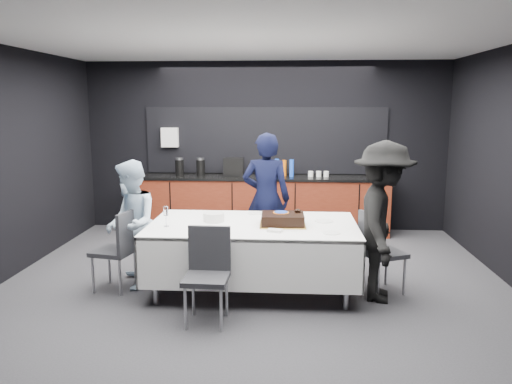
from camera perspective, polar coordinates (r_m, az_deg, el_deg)
ground at (r=6.23m, az=-0.06°, el=-9.72°), size 6.00×6.00×0.00m
room_shell at (r=5.86m, az=-0.06°, el=7.63°), size 6.04×5.04×2.82m
kitchenette at (r=8.22m, az=0.86°, el=-0.91°), size 4.10×0.64×2.05m
party_table at (r=5.65m, az=-0.33°, el=-4.97°), size 2.32×1.32×0.78m
cake_assembly at (r=5.55m, az=3.07°, el=-3.13°), size 0.51×0.42×0.16m
plate_stack at (r=5.73m, az=-4.86°, el=-2.86°), size 0.24×0.24×0.10m
loose_plate_near at (r=5.37m, az=-4.52°, el=-4.22°), size 0.22×0.22×0.01m
loose_plate_right_a at (r=5.77m, az=7.77°, el=-3.30°), size 0.21×0.21×0.01m
loose_plate_right_b at (r=5.26m, az=8.62°, el=-4.62°), size 0.18×0.18×0.01m
loose_plate_far at (r=6.11m, az=-0.08°, el=-2.44°), size 0.19×0.19×0.01m
fork_pile at (r=5.26m, az=2.18°, el=-4.42°), size 0.18×0.13×0.02m
champagne_flute at (r=5.53m, az=-10.27°, el=-2.30°), size 0.06×0.06×0.22m
chair_left at (r=5.87m, az=-15.35°, el=-5.84°), size 0.50×0.50×0.92m
chair_right at (r=5.75m, az=13.72°, el=-6.10°), size 0.56×0.56×0.92m
chair_near at (r=4.93m, az=-5.55°, el=-8.59°), size 0.43×0.43×0.92m
person_center at (r=6.58m, az=1.17°, el=-0.77°), size 0.66×0.46×1.74m
person_left at (r=5.93m, az=-14.10°, el=-3.60°), size 0.77×0.87×1.48m
person_right at (r=5.51m, az=14.29°, el=-3.30°), size 0.83×1.21×1.73m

